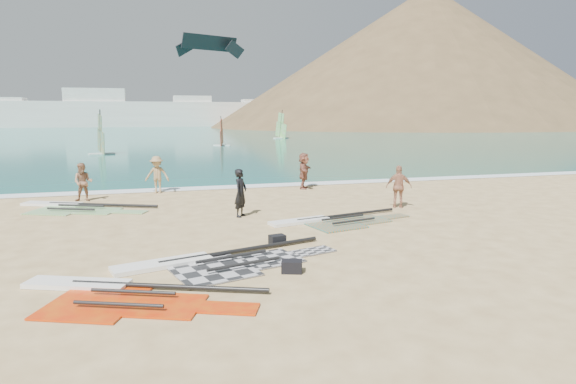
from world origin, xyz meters
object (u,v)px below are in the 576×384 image
object	(u,v)px
rig_orange	(332,221)
gear_bag_near	(277,240)
gear_bag_far	(292,266)
rig_grey	(214,262)
beachgoer_back	(399,187)
beachgoer_right	(304,171)
beachgoer_left	(83,182)
beachgoer_mid	(157,175)
rig_red	(115,294)
person_wetsuit	(241,193)
rig_green	(72,207)

from	to	relation	value
rig_orange	gear_bag_near	xyz separation A→B (m)	(-2.83, -2.52, 0.10)
gear_bag_near	gear_bag_far	world-z (taller)	gear_bag_far
rig_grey	rig_orange	world-z (taller)	rig_grey
gear_bag_near	beachgoer_back	distance (m)	8.08
rig_grey	beachgoer_right	xyz separation A→B (m)	(6.58, 12.34, 0.95)
beachgoer_left	beachgoer_mid	distance (m)	3.75
beachgoer_left	beachgoer_mid	world-z (taller)	beachgoer_mid
rig_red	person_wetsuit	distance (m)	8.94
rig_red	gear_bag_near	xyz separation A→B (m)	(4.70, 3.26, 0.10)
rig_orange	beachgoer_back	distance (m)	4.42
rig_grey	person_wetsuit	distance (m)	6.32
beachgoer_mid	gear_bag_far	bearing A→B (deg)	-61.67
rig_green	rig_red	xyz separation A→B (m)	(2.53, -11.51, -0.00)
rig_orange	beachgoer_mid	world-z (taller)	beachgoer_mid
rig_red	gear_bag_far	bearing A→B (deg)	28.88
rig_green	rig_orange	bearing A→B (deg)	-5.68
rig_grey	beachgoer_mid	bearing A→B (deg)	80.36
person_wetsuit	beachgoer_right	size ratio (longest dim) A/B	0.97
rig_grey	rig_green	size ratio (longest dim) A/B	1.08
beachgoer_right	beachgoer_mid	bearing A→B (deg)	109.79
rig_grey	gear_bag_far	world-z (taller)	gear_bag_far
gear_bag_far	beachgoer_left	bearing A→B (deg)	117.28
rig_green	rig_grey	bearing A→B (deg)	-38.67
rig_grey	beachgoer_right	bearing A→B (deg)	46.58
rig_orange	beachgoer_right	world-z (taller)	beachgoer_right
rig_red	beachgoer_mid	xyz separation A→B (m)	(1.20, 14.82, 0.93)
rig_grey	gear_bag_far	size ratio (longest dim) A/B	12.17
rig_orange	beachgoer_left	world-z (taller)	beachgoer_left
person_wetsuit	rig_green	bearing A→B (deg)	97.65
rig_green	rig_red	distance (m)	11.78
gear_bag_far	beachgoer_back	size ratio (longest dim) A/B	0.28
rig_orange	rig_green	bearing A→B (deg)	137.47
rig_grey	gear_bag_near	distance (m)	2.65
person_wetsuit	beachgoer_right	world-z (taller)	beachgoer_right
gear_bag_far	rig_orange	bearing A→B (deg)	59.11
rig_grey	gear_bag_near	world-z (taller)	gear_bag_near
rig_red	person_wetsuit	xyz separation A→B (m)	(4.35, 7.76, 0.93)
beachgoer_left	beachgoer_mid	bearing A→B (deg)	31.94
rig_red	beachgoer_left	size ratio (longest dim) A/B	3.08
rig_orange	beachgoer_right	distance (m)	8.55
gear_bag_near	beachgoer_right	xyz separation A→B (m)	(4.38, 10.87, 0.85)
beachgoer_mid	beachgoer_back	world-z (taller)	beachgoer_mid
rig_grey	rig_orange	distance (m)	6.42
rig_grey	gear_bag_near	size ratio (longest dim) A/B	13.47
person_wetsuit	beachgoer_mid	distance (m)	7.73
rig_green	person_wetsuit	size ratio (longest dim) A/B	3.08
rig_red	beachgoer_mid	world-z (taller)	beachgoer_mid
rig_orange	gear_bag_far	distance (m)	6.16
rig_grey	beachgoer_right	size ratio (longest dim) A/B	3.25
gear_bag_near	beachgoer_back	world-z (taller)	beachgoer_back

